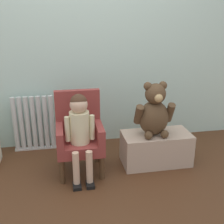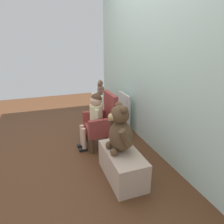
# 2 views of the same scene
# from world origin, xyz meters

# --- Properties ---
(ground_plane) EXTENTS (6.00, 6.00, 0.00)m
(ground_plane) POSITION_xyz_m (0.00, 0.00, 0.00)
(ground_plane) COLOR #4D2D19
(back_wall) EXTENTS (3.80, 0.05, 2.40)m
(back_wall) POSITION_xyz_m (0.00, 1.20, 1.20)
(back_wall) COLOR silver
(back_wall) RESTS_ON ground_plane
(radiator) EXTENTS (0.43, 0.05, 0.59)m
(radiator) POSITION_xyz_m (-0.52, 1.07, 0.29)
(radiator) COLOR silver
(radiator) RESTS_ON ground_plane
(small_dresser) EXTENTS (0.33, 0.28, 0.48)m
(small_dresser) POSITION_xyz_m (-1.01, 0.82, 0.24)
(small_dresser) COLOR silver
(small_dresser) RESTS_ON ground_plane
(child_armchair) EXTENTS (0.40, 0.37, 0.73)m
(child_armchair) POSITION_xyz_m (-0.08, 0.57, 0.36)
(child_armchair) COLOR brown
(child_armchair) RESTS_ON ground_plane
(child_figure) EXTENTS (0.25, 0.35, 0.75)m
(child_figure) POSITION_xyz_m (-0.08, 0.46, 0.49)
(child_figure) COLOR beige
(child_figure) RESTS_ON ground_plane
(low_bench) EXTENTS (0.65, 0.32, 0.31)m
(low_bench) POSITION_xyz_m (0.64, 0.56, 0.15)
(low_bench) COLOR tan
(low_bench) RESTS_ON ground_plane
(large_teddy_bear) EXTENTS (0.37, 0.26, 0.50)m
(large_teddy_bear) POSITION_xyz_m (0.60, 0.54, 0.53)
(large_teddy_bear) COLOR brown
(large_teddy_bear) RESTS_ON low_bench
(small_teddy_bear) EXTENTS (0.18, 0.13, 0.25)m
(small_teddy_bear) POSITION_xyz_m (-1.01, 0.83, 0.59)
(small_teddy_bear) COLOR brown
(small_teddy_bear) RESTS_ON small_dresser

